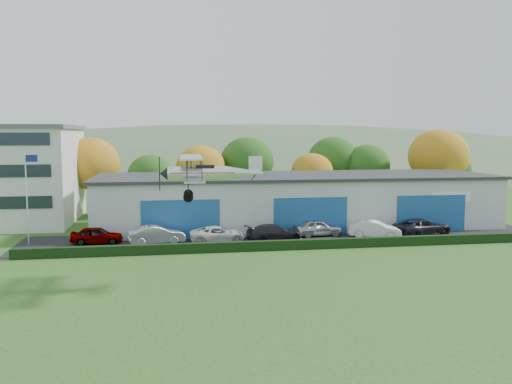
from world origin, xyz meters
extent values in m
plane|color=#2C571B|center=(0.00, 0.00, 0.00)|extent=(300.00, 300.00, 0.00)
cube|color=black|center=(3.00, 21.00, 0.03)|extent=(48.00, 9.00, 0.05)
cube|color=black|center=(3.00, 16.20, 0.40)|extent=(46.00, 0.60, 0.80)
cube|color=#B2B7BC|center=(5.00, 28.00, 2.50)|extent=(40.00, 12.00, 5.00)
cube|color=#2D3033|center=(5.00, 28.00, 5.15)|extent=(40.60, 12.60, 0.30)
cube|color=#1D5192|center=(-7.00, 21.95, 1.80)|extent=(7.00, 0.12, 3.60)
cube|color=#1D5192|center=(5.00, 21.95, 1.80)|extent=(7.00, 0.12, 3.60)
cube|color=#1D5192|center=(17.00, 21.95, 1.80)|extent=(7.00, 0.12, 3.60)
cylinder|color=silver|center=(-20.00, 22.00, 4.00)|extent=(0.10, 0.10, 8.00)
cube|color=navy|center=(-19.50, 22.00, 7.40)|extent=(1.00, 0.04, 0.60)
cylinder|color=#3D2614|center=(-17.00, 40.00, 1.57)|extent=(0.36, 0.36, 3.15)
ellipsoid|color=#9F6113|center=(-17.00, 40.00, 6.03)|extent=(6.84, 6.84, 6.16)
cylinder|color=#3D2614|center=(-10.00, 38.00, 1.22)|extent=(0.36, 0.36, 2.45)
ellipsoid|color=#1E4C14|center=(-10.00, 38.00, 4.69)|extent=(5.32, 5.32, 4.79)
cylinder|color=#3D2614|center=(-4.00, 40.00, 1.40)|extent=(0.36, 0.36, 2.80)
ellipsoid|color=#9F6113|center=(-4.00, 40.00, 5.36)|extent=(6.08, 6.08, 5.47)
cylinder|color=#3D2614|center=(2.00, 42.00, 1.57)|extent=(0.36, 0.36, 3.15)
ellipsoid|color=#1E4C14|center=(2.00, 42.00, 6.03)|extent=(6.84, 6.84, 6.16)
cylinder|color=#3D2614|center=(10.00, 40.00, 1.22)|extent=(0.36, 0.36, 2.45)
ellipsoid|color=#9F6113|center=(10.00, 40.00, 4.69)|extent=(5.32, 5.32, 4.79)
cylinder|color=#3D2614|center=(18.00, 42.00, 1.40)|extent=(0.36, 0.36, 2.80)
ellipsoid|color=#1E4C14|center=(18.00, 42.00, 5.36)|extent=(6.08, 6.08, 5.47)
cylinder|color=#3D2614|center=(26.00, 38.00, 1.75)|extent=(0.36, 0.36, 3.50)
ellipsoid|color=#9F6113|center=(26.00, 38.00, 6.70)|extent=(7.60, 7.60, 6.84)
cylinder|color=#3D2614|center=(30.00, 42.00, 1.22)|extent=(0.36, 0.36, 2.45)
ellipsoid|color=#1E4C14|center=(30.00, 42.00, 4.69)|extent=(5.32, 5.32, 4.79)
cylinder|color=#3D2614|center=(-24.00, 44.00, 1.05)|extent=(0.36, 0.36, 2.10)
ellipsoid|color=#9F6113|center=(-24.00, 44.00, 4.02)|extent=(4.56, 4.56, 4.10)
cylinder|color=#3D2614|center=(14.00, 44.00, 1.57)|extent=(0.36, 0.36, 3.15)
ellipsoid|color=#1E4C14|center=(14.00, 44.00, 6.03)|extent=(6.84, 6.84, 6.16)
ellipsoid|color=#4C6642|center=(20.00, 140.00, -15.40)|extent=(320.00, 196.00, 56.00)
ellipsoid|color=#4C6642|center=(90.00, 140.00, -9.90)|extent=(240.00, 126.00, 36.00)
imported|color=gray|center=(-14.20, 21.07, 0.79)|extent=(4.40, 1.88, 1.48)
imported|color=silver|center=(-9.11, 20.16, 0.84)|extent=(5.00, 2.45, 1.58)
imported|color=silver|center=(-3.79, 20.07, 0.74)|extent=(5.11, 2.57, 1.39)
imported|color=black|center=(1.14, 19.84, 0.79)|extent=(5.35, 2.84, 1.48)
imported|color=silver|center=(5.55, 21.53, 0.82)|extent=(4.66, 2.24, 1.54)
imported|color=silver|center=(10.48, 19.75, 0.82)|extent=(4.95, 3.38, 1.55)
imported|color=black|center=(15.17, 20.08, 0.85)|extent=(6.31, 4.28, 1.61)
cylinder|color=silver|center=(-6.27, 8.00, 6.95)|extent=(3.78, 1.06, 0.89)
cone|color=silver|center=(-3.32, 7.87, 6.95)|extent=(2.21, 0.98, 0.89)
cone|color=black|center=(-8.39, 8.10, 6.95)|extent=(0.53, 0.91, 0.89)
cube|color=#A5190E|center=(-5.98, 7.99, 7.00)|extent=(4.18, 1.09, 0.06)
cube|color=black|center=(-5.78, 7.98, 7.36)|extent=(1.21, 0.64, 0.25)
cube|color=silver|center=(-6.47, 8.01, 6.65)|extent=(1.55, 7.15, 0.10)
cube|color=silver|center=(-6.66, 8.02, 7.98)|extent=(1.67, 7.54, 0.10)
cylinder|color=black|center=(-7.03, 5.47, 7.32)|extent=(0.06, 0.06, 1.28)
cylinder|color=black|center=(-6.14, 5.43, 7.32)|extent=(0.06, 0.06, 1.28)
cylinder|color=black|center=(-6.80, 10.59, 7.32)|extent=(0.06, 0.06, 1.28)
cylinder|color=black|center=(-5.91, 10.55, 7.32)|extent=(0.06, 0.06, 1.28)
cylinder|color=black|center=(-6.68, 7.68, 7.64)|extent=(0.07, 0.21, 0.74)
cylinder|color=black|center=(-6.65, 8.37, 7.64)|extent=(0.07, 0.21, 0.74)
cylinder|color=black|center=(-6.88, 7.61, 6.11)|extent=(0.10, 0.69, 1.21)
cylinder|color=black|center=(-6.84, 8.45, 6.11)|extent=(0.10, 0.69, 1.21)
cylinder|color=black|center=(-6.86, 8.03, 5.52)|extent=(0.15, 1.87, 0.07)
cylinder|color=black|center=(-6.90, 7.14, 5.52)|extent=(0.64, 0.17, 0.63)
cylinder|color=black|center=(-6.82, 8.92, 5.52)|extent=(0.64, 0.17, 0.63)
cylinder|color=black|center=(-2.63, 7.84, 6.70)|extent=(0.36, 0.08, 0.42)
cube|color=silver|center=(-2.63, 7.84, 7.00)|extent=(1.00, 2.60, 0.06)
cube|color=silver|center=(-2.53, 7.84, 7.49)|extent=(0.89, 0.10, 1.08)
cube|color=black|center=(-8.65, 8.11, 6.95)|extent=(0.06, 0.12, 2.17)
camera|label=1|loc=(-8.29, -27.20, 9.42)|focal=38.63mm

